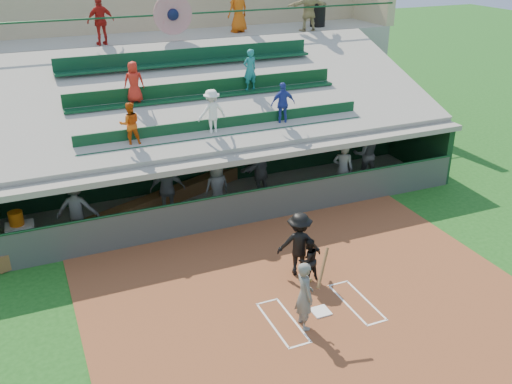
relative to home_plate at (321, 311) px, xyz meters
name	(u,v)px	position (x,y,z in m)	size (l,w,h in m)	color
ground	(321,313)	(0.00, 0.00, -0.04)	(100.00, 100.00, 0.00)	#164A15
dirt_slab	(311,301)	(0.00, 0.50, -0.03)	(11.00, 9.00, 0.02)	brown
home_plate	(321,311)	(0.00, 0.00, 0.00)	(0.43, 0.43, 0.03)	white
batters_box_chalk	(321,312)	(0.00, 0.00, -0.01)	(2.65, 1.85, 0.01)	white
dugout_floor	(224,202)	(0.00, 6.75, -0.02)	(16.00, 3.50, 0.04)	gray
concourse_slab	(168,91)	(0.00, 13.50, 2.26)	(20.00, 3.00, 4.60)	gray
grandstand	(188,110)	(-0.01, 10.51, 2.23)	(20.40, 10.40, 7.80)	#454A45
batter_at_plate	(305,295)	(-0.63, -0.30, 0.85)	(0.85, 0.75, 1.95)	#555853
catcher	(308,260)	(0.38, 1.40, 0.59)	(0.59, 0.46, 1.21)	black
home_umpire	(299,244)	(0.30, 1.78, 0.88)	(1.16, 0.66, 1.79)	black
dugout_bench	(209,181)	(-0.05, 8.12, 0.24)	(15.57, 0.47, 0.47)	brown
white_table	(21,235)	(-6.48, 6.27, 0.35)	(0.79, 0.59, 0.69)	white
water_cooler	(16,218)	(-6.54, 6.29, 0.90)	(0.41, 0.41, 0.41)	orange
dugout_player_a	(77,208)	(-4.85, 6.14, 0.98)	(1.26, 0.72, 1.94)	#50524E
dugout_player_b	(168,189)	(-2.01, 6.44, 0.96)	(1.12, 0.46, 1.91)	#565853
dugout_player_c	(217,188)	(-0.46, 6.12, 0.87)	(0.84, 0.55, 1.72)	#545752
dugout_player_d	(260,167)	(1.45, 6.99, 0.96)	(1.77, 0.56, 1.91)	#585B55
dugout_player_e	(343,169)	(3.98, 5.67, 0.96)	(0.69, 0.46, 1.90)	#60625D
dugout_player_f	(366,154)	(5.52, 6.60, 0.97)	(0.94, 0.73, 1.94)	#545752
trash_bin	(318,15)	(6.93, 13.17, 5.07)	(0.67, 0.67, 1.01)	black
concourse_staff_a	(101,21)	(-2.65, 12.30, 5.43)	(1.02, 0.42, 1.73)	#B11914
concourse_staff_b	(238,9)	(3.10, 13.07, 5.51)	(0.93, 0.60, 1.90)	#C7500B
concourse_staff_c	(309,7)	(5.97, 12.26, 5.53)	(1.78, 0.57, 1.92)	tan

